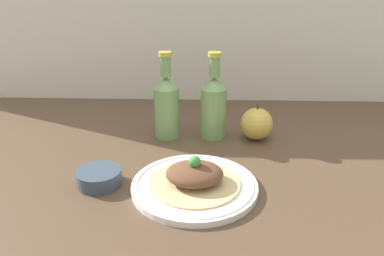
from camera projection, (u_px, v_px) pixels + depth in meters
The scene contains 7 objects.
ground_plane at pixel (163, 176), 90.66cm from camera, with size 180.00×110.00×4.00cm, color brown.
plate at pixel (195, 185), 81.30cm from camera, with size 27.50×27.50×1.69cm.
plated_food at pixel (195, 175), 80.31cm from camera, with size 19.87×19.87×6.63cm.
cider_bottle_left at pixel (167, 104), 104.04cm from camera, with size 7.11×7.11×24.25cm.
cider_bottle_right at pixel (214, 105), 103.63cm from camera, with size 7.11×7.11×24.25cm.
apple at pixel (257, 124), 104.26cm from camera, with size 8.99×8.99×10.71cm.
dipping_bowl at pixel (99, 177), 82.85cm from camera, with size 9.90×9.90×3.45cm.
Camera 1 is at (9.73, -78.55, 44.26)cm, focal length 35.00 mm.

